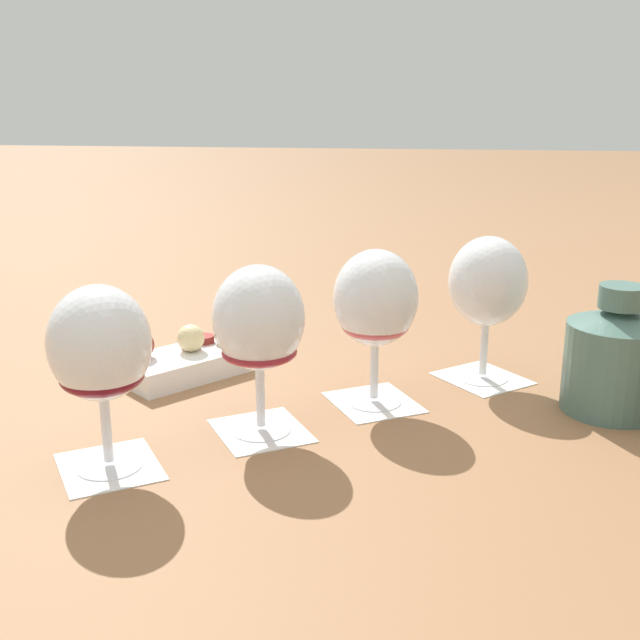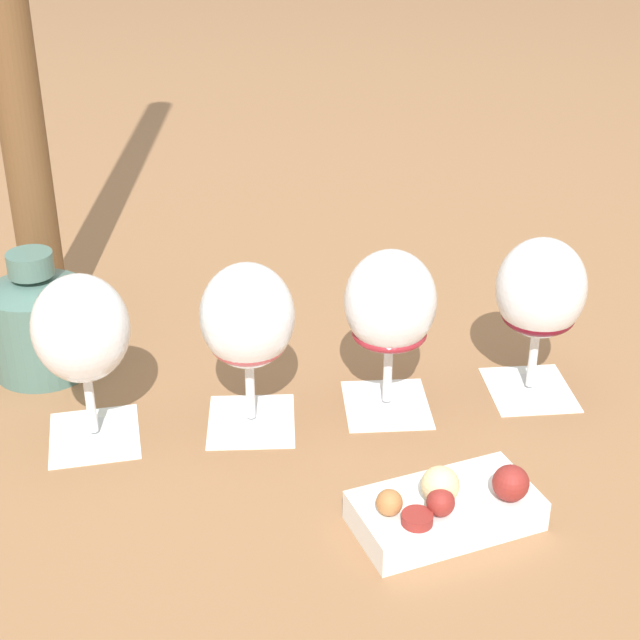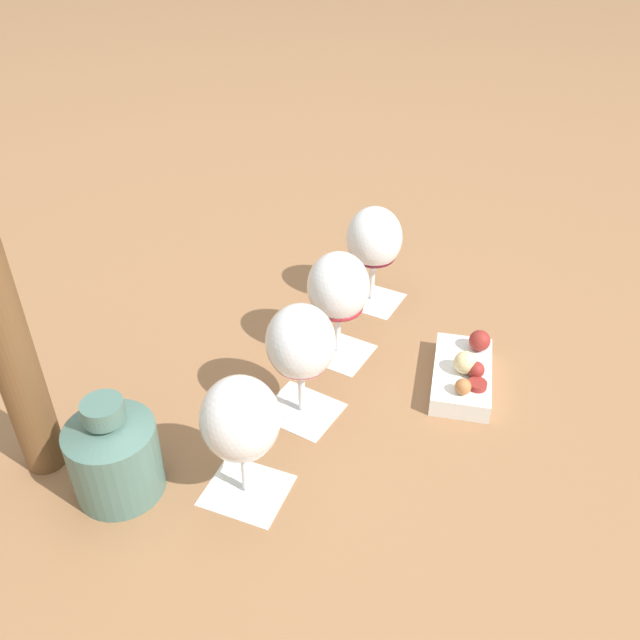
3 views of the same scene
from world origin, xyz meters
name	(u,v)px [view 2 (image 2 of 3)]	position (x,y,z in m)	size (l,w,h in m)	color
ground_plane	(321,411)	(0.00, 0.00, 0.00)	(8.00, 8.00, 0.00)	#936642
tasting_card_0	(95,435)	(-0.15, 0.19, 0.00)	(0.14, 0.14, 0.00)	white
tasting_card_1	(251,421)	(-0.05, 0.06, 0.00)	(0.13, 0.13, 0.00)	white
tasting_card_2	(387,404)	(0.04, -0.06, 0.00)	(0.14, 0.13, 0.00)	white
tasting_card_3	(529,389)	(0.14, -0.19, 0.00)	(0.14, 0.13, 0.00)	white
wine_glass_0	(82,335)	(-0.15, 0.19, 0.12)	(0.10, 0.10, 0.18)	white
wine_glass_1	(248,323)	(-0.05, 0.06, 0.12)	(0.10, 0.10, 0.18)	white
wine_glass_2	(390,307)	(0.04, -0.06, 0.12)	(0.10, 0.10, 0.18)	white
wine_glass_3	(540,295)	(0.14, -0.19, 0.12)	(0.10, 0.10, 0.18)	white
ceramic_vase	(39,320)	(-0.07, 0.33, 0.06)	(0.11, 0.11, 0.15)	#4C7066
snack_dish	(447,507)	(-0.12, -0.19, 0.02)	(0.18, 0.17, 0.07)	white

